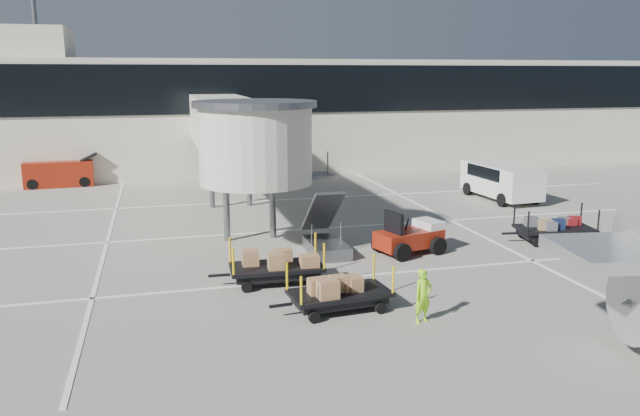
{
  "coord_description": "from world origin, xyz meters",
  "views": [
    {
      "loc": [
        -7.75,
        -18.1,
        7.07
      ],
      "look_at": [
        -1.8,
        4.48,
        2.0
      ],
      "focal_mm": 35.0,
      "sensor_mm": 36.0,
      "label": 1
    }
  ],
  "objects_px": {
    "ground_worker": "(423,296)",
    "belt_loader": "(60,173)",
    "suitcase_cart": "(556,229)",
    "box_cart_near": "(338,293)",
    "box_cart_far": "(273,267)",
    "baggage_tug": "(410,237)",
    "minivan": "(499,178)"
  },
  "relations": [
    {
      "from": "ground_worker",
      "to": "belt_loader",
      "type": "bearing_deg",
      "value": 99.43
    },
    {
      "from": "suitcase_cart",
      "to": "box_cart_near",
      "type": "bearing_deg",
      "value": -145.85
    },
    {
      "from": "belt_loader",
      "to": "box_cart_far",
      "type": "bearing_deg",
      "value": -69.44
    },
    {
      "from": "baggage_tug",
      "to": "ground_worker",
      "type": "height_order",
      "value": "baggage_tug"
    },
    {
      "from": "box_cart_far",
      "to": "belt_loader",
      "type": "xyz_separation_m",
      "value": [
        -9.68,
        21.96,
        0.24
      ]
    },
    {
      "from": "suitcase_cart",
      "to": "minivan",
      "type": "height_order",
      "value": "minivan"
    },
    {
      "from": "box_cart_far",
      "to": "belt_loader",
      "type": "bearing_deg",
      "value": 116.2
    },
    {
      "from": "box_cart_near",
      "to": "belt_loader",
      "type": "bearing_deg",
      "value": 108.5
    },
    {
      "from": "box_cart_far",
      "to": "box_cart_near",
      "type": "bearing_deg",
      "value": -63.01
    },
    {
      "from": "box_cart_near",
      "to": "box_cart_far",
      "type": "xyz_separation_m",
      "value": [
        -1.41,
        3.08,
        -0.01
      ]
    },
    {
      "from": "minivan",
      "to": "belt_loader",
      "type": "relative_size",
      "value": 1.19
    },
    {
      "from": "box_cart_near",
      "to": "belt_loader",
      "type": "xyz_separation_m",
      "value": [
        -11.09,
        25.04,
        0.23
      ]
    },
    {
      "from": "minivan",
      "to": "baggage_tug",
      "type": "bearing_deg",
      "value": -139.27
    },
    {
      "from": "baggage_tug",
      "to": "suitcase_cart",
      "type": "height_order",
      "value": "baggage_tug"
    },
    {
      "from": "suitcase_cart",
      "to": "belt_loader",
      "type": "xyz_separation_m",
      "value": [
        -22.3,
        19.79,
        0.26
      ]
    },
    {
      "from": "box_cart_far",
      "to": "ground_worker",
      "type": "xyz_separation_m",
      "value": [
        3.56,
        -4.49,
        0.23
      ]
    },
    {
      "from": "minivan",
      "to": "box_cart_far",
      "type": "bearing_deg",
      "value": -147.24
    },
    {
      "from": "box_cart_near",
      "to": "ground_worker",
      "type": "height_order",
      "value": "ground_worker"
    },
    {
      "from": "suitcase_cart",
      "to": "belt_loader",
      "type": "relative_size",
      "value": 0.88
    },
    {
      "from": "baggage_tug",
      "to": "box_cart_far",
      "type": "distance_m",
      "value": 6.36
    },
    {
      "from": "box_cart_near",
      "to": "minivan",
      "type": "xyz_separation_m",
      "value": [
        13.77,
        14.19,
        0.61
      ]
    },
    {
      "from": "ground_worker",
      "to": "box_cart_near",
      "type": "bearing_deg",
      "value": 129.64
    },
    {
      "from": "suitcase_cart",
      "to": "baggage_tug",
      "type": "bearing_deg",
      "value": -171.0
    },
    {
      "from": "suitcase_cart",
      "to": "ground_worker",
      "type": "height_order",
      "value": "ground_worker"
    },
    {
      "from": "baggage_tug",
      "to": "minivan",
      "type": "distance_m",
      "value": 12.83
    },
    {
      "from": "ground_worker",
      "to": "minivan",
      "type": "xyz_separation_m",
      "value": [
        11.62,
        15.6,
        0.39
      ]
    },
    {
      "from": "box_cart_near",
      "to": "minivan",
      "type": "distance_m",
      "value": 19.78
    },
    {
      "from": "box_cart_near",
      "to": "ground_worker",
      "type": "relative_size",
      "value": 2.36
    },
    {
      "from": "baggage_tug",
      "to": "minivan",
      "type": "relative_size",
      "value": 0.55
    },
    {
      "from": "box_cart_far",
      "to": "minivan",
      "type": "height_order",
      "value": "minivan"
    },
    {
      "from": "box_cart_near",
      "to": "belt_loader",
      "type": "distance_m",
      "value": 27.38
    },
    {
      "from": "ground_worker",
      "to": "minivan",
      "type": "height_order",
      "value": "minivan"
    }
  ]
}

